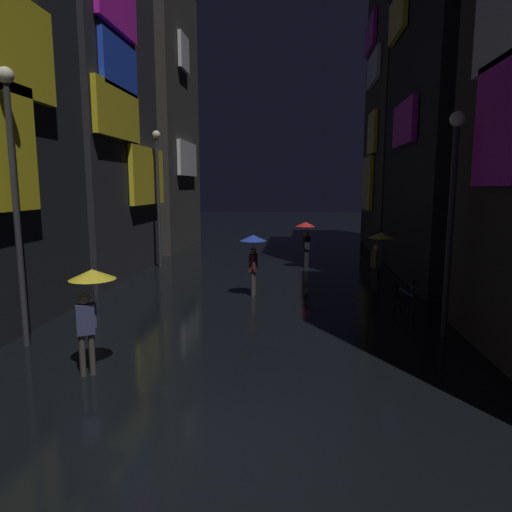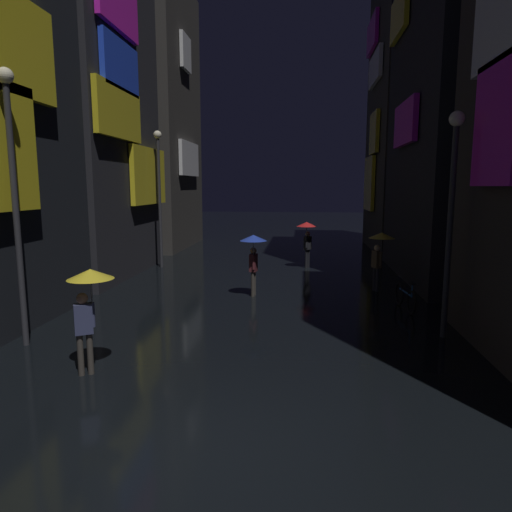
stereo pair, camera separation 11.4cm
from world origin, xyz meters
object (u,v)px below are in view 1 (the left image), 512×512
pedestrian_foreground_left_yellow (379,245)px  streetlamp_left_far (158,184)px  pedestrian_foreground_right_blue (253,248)px  pedestrian_far_right_red (306,232)px  streetlamp_left_near (14,180)px  pedestrian_midstreet_centre_yellow (90,292)px  bicycle_parked_at_storefront (405,297)px  streetlamp_right_near (452,199)px

pedestrian_foreground_left_yellow → streetlamp_left_far: 10.23m
pedestrian_foreground_left_yellow → streetlamp_left_far: bearing=156.5°
pedestrian_foreground_right_blue → pedestrian_far_right_red: bearing=72.1°
streetlamp_left_far → streetlamp_left_near: bearing=-90.0°
pedestrian_midstreet_centre_yellow → streetlamp_left_far: streetlamp_left_far is taller
pedestrian_midstreet_centre_yellow → pedestrian_foreground_left_yellow: (6.86, 7.87, 0.00)m
bicycle_parked_at_storefront → pedestrian_midstreet_centre_yellow: bearing=-142.8°
bicycle_parked_at_storefront → streetlamp_left_near: 11.01m
pedestrian_far_right_red → bicycle_parked_at_storefront: (2.94, -6.80, -1.28)m
pedestrian_far_right_red → streetlamp_left_far: streetlamp_left_far is taller
pedestrian_midstreet_centre_yellow → streetlamp_left_near: size_ratio=0.34×
pedestrian_far_right_red → streetlamp_left_far: bearing=-176.1°
pedestrian_far_right_red → streetlamp_right_near: 10.03m
pedestrian_foreground_left_yellow → streetlamp_right_near: size_ratio=0.39×
streetlamp_right_near → pedestrian_foreground_left_yellow: bearing=99.6°
streetlamp_left_near → bicycle_parked_at_storefront: bearing=23.2°
pedestrian_far_right_red → pedestrian_foreground_left_yellow: 5.11m
pedestrian_far_right_red → bicycle_parked_at_storefront: 7.51m
pedestrian_midstreet_centre_yellow → pedestrian_foreground_left_yellow: size_ratio=1.00×
bicycle_parked_at_storefront → pedestrian_far_right_red: bearing=113.4°
bicycle_parked_at_storefront → streetlamp_right_near: bearing=-80.9°
pedestrian_midstreet_centre_yellow → pedestrian_far_right_red: bearing=70.6°
streetlamp_left_far → pedestrian_foreground_right_blue: bearing=-47.0°
pedestrian_midstreet_centre_yellow → streetlamp_left_far: bearing=101.0°
streetlamp_left_far → streetlamp_right_near: 13.36m
pedestrian_far_right_red → bicycle_parked_at_storefront: bearing=-66.6°
pedestrian_midstreet_centre_yellow → streetlamp_right_near: streetlamp_right_near is taller
pedestrian_midstreet_centre_yellow → pedestrian_foreground_left_yellow: 10.44m
streetlamp_left_near → streetlamp_right_near: streetlamp_left_near is taller
streetlamp_left_far → streetlamp_left_near: size_ratio=0.98×
streetlamp_left_far → streetlamp_right_near: streetlamp_left_far is taller
streetlamp_left_far → streetlamp_left_near: 10.46m
streetlamp_left_far → streetlamp_right_near: size_ratio=1.13×
pedestrian_foreground_right_blue → pedestrian_foreground_left_yellow: size_ratio=1.00×
pedestrian_foreground_left_yellow → streetlamp_right_near: (0.82, -4.85, 1.74)m
pedestrian_foreground_right_blue → streetlamp_right_near: size_ratio=0.39×
streetlamp_left_far → pedestrian_midstreet_centre_yellow: bearing=-79.0°
streetlamp_left_near → streetlamp_left_far: bearing=90.0°
pedestrian_midstreet_centre_yellow → pedestrian_far_right_red: size_ratio=1.00×
bicycle_parked_at_storefront → streetlamp_left_far: (-9.60, 6.35, 3.40)m
pedestrian_far_right_red → pedestrian_foreground_right_blue: size_ratio=1.00×
pedestrian_midstreet_centre_yellow → pedestrian_far_right_red: 13.07m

